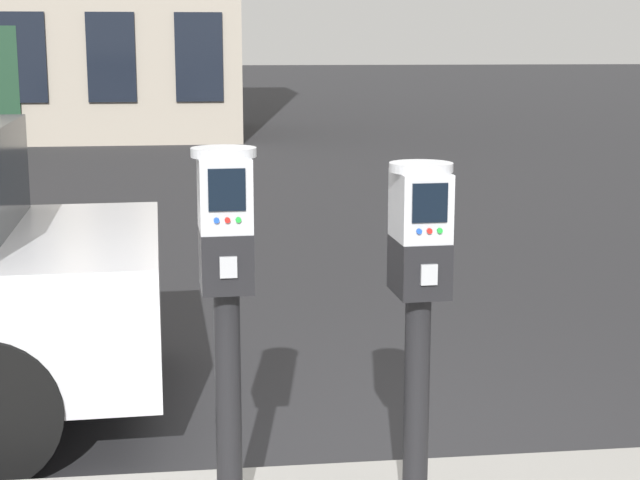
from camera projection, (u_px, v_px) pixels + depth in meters
The scene contains 2 objects.
parking_meter_near_kerb at pixel (226, 271), 3.33m from camera, with size 0.22×0.26×1.33m.
parking_meter_twin_adjacent at pixel (419, 277), 3.41m from camera, with size 0.22×0.26×1.27m.
Camera 1 is at (-0.37, -3.53, 1.81)m, focal length 55.87 mm.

